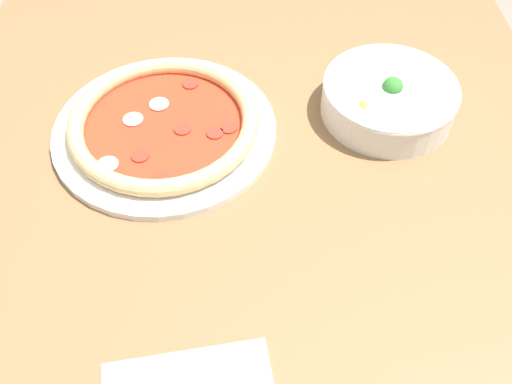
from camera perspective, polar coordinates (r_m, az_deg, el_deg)
ground_plane at (r=1.48m, az=0.38°, el=-16.73°), size 8.00×8.00×0.00m
dining_table at (r=0.93m, az=0.59°, el=-1.73°), size 1.09×0.97×0.73m
pizza at (r=0.90m, az=-9.18°, el=6.63°), size 0.35×0.35×0.04m
bowl at (r=0.93m, az=13.14°, el=9.26°), size 0.21×0.21×0.07m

